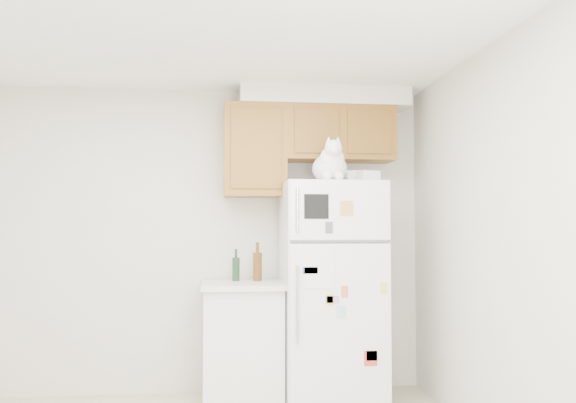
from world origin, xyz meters
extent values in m
cube|color=beige|center=(0.00, 2.00, 1.25)|extent=(3.80, 0.04, 2.50)
cube|color=beige|center=(0.00, -2.00, 1.25)|extent=(3.80, 0.04, 2.50)
cube|color=beige|center=(1.90, 0.00, 1.25)|extent=(0.04, 4.00, 2.50)
cube|color=white|center=(0.00, 0.00, 2.50)|extent=(3.80, 4.00, 0.04)
cube|color=brown|center=(1.20, 1.82, 2.12)|extent=(0.90, 0.33, 0.45)
cube|color=brown|center=(0.50, 1.82, 1.98)|extent=(0.50, 0.33, 0.75)
cube|color=silver|center=(1.07, 1.83, 2.42)|extent=(1.40, 0.37, 0.15)
cube|color=white|center=(1.09, 1.62, 0.85)|extent=(0.76, 0.72, 1.70)
cube|color=white|center=(1.09, 1.25, 1.48)|extent=(0.74, 0.03, 0.44)
cube|color=white|center=(1.09, 1.25, 0.64)|extent=(0.74, 0.03, 1.19)
cube|color=#59595B|center=(1.09, 1.25, 1.25)|extent=(0.74, 0.03, 0.02)
cylinder|color=silver|center=(0.77, 1.22, 1.47)|extent=(0.02, 0.02, 0.32)
cylinder|color=silver|center=(0.77, 1.22, 0.80)|extent=(0.02, 0.02, 0.55)
cube|color=black|center=(0.91, 1.23, 1.50)|extent=(0.18, 0.00, 0.18)
cube|color=white|center=(0.93, 1.23, 1.05)|extent=(0.22, 0.00, 0.28)
cube|color=#D4D24B|center=(1.41, 1.23, 0.90)|extent=(0.05, 0.00, 0.08)
cube|color=#2854A2|center=(0.87, 1.23, 1.04)|extent=(0.11, 0.00, 0.05)
cube|color=yellow|center=(1.01, 1.23, 0.83)|extent=(0.05, 0.00, 0.08)
cube|color=#BC332F|center=(1.31, 1.23, 0.40)|extent=(0.10, 0.00, 0.11)
cube|color=#99BED9|center=(1.09, 1.23, 0.74)|extent=(0.07, 0.00, 0.09)
cube|color=#4B4D50|center=(1.00, 1.23, 1.35)|extent=(0.05, 0.00, 0.08)
cube|color=silver|center=(1.33, 1.23, 0.43)|extent=(0.11, 0.00, 0.10)
cube|color=gold|center=(1.13, 1.23, 1.49)|extent=(0.10, 0.00, 0.11)
cube|color=#DC6344|center=(1.12, 1.23, 0.88)|extent=(0.05, 0.00, 0.08)
cube|color=#A9789F|center=(1.02, 1.23, 0.83)|extent=(0.10, 0.00, 0.05)
cube|color=white|center=(0.40, 1.68, 0.44)|extent=(0.60, 0.60, 0.88)
cube|color=silver|center=(0.40, 1.66, 0.90)|extent=(0.64, 0.64, 0.04)
ellipsoid|color=white|center=(1.06, 1.51, 1.81)|extent=(0.27, 0.36, 0.23)
ellipsoid|color=white|center=(1.06, 1.41, 1.86)|extent=(0.19, 0.16, 0.21)
sphere|color=white|center=(1.06, 1.36, 1.94)|extent=(0.13, 0.13, 0.13)
cone|color=white|center=(1.03, 1.36, 2.01)|extent=(0.04, 0.04, 0.05)
cone|color=white|center=(1.10, 1.36, 2.01)|extent=(0.04, 0.04, 0.05)
cone|color=#D88C8C|center=(1.03, 1.35, 2.00)|extent=(0.02, 0.02, 0.03)
cone|color=#D88C8C|center=(1.10, 1.35, 2.00)|extent=(0.02, 0.02, 0.03)
sphere|color=white|center=(1.06, 1.30, 1.92)|extent=(0.06, 0.06, 0.06)
sphere|color=white|center=(1.02, 1.37, 1.74)|extent=(0.07, 0.07, 0.07)
sphere|color=white|center=(1.11, 1.37, 1.74)|extent=(0.07, 0.07, 0.07)
cylinder|color=white|center=(1.17, 1.64, 1.74)|extent=(0.16, 0.23, 0.08)
cube|color=white|center=(1.26, 1.65, 1.75)|extent=(0.21, 0.17, 0.10)
cube|color=white|center=(1.37, 1.52, 1.74)|extent=(0.17, 0.15, 0.09)
camera|label=1|loc=(0.20, -3.12, 1.33)|focal=38.00mm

